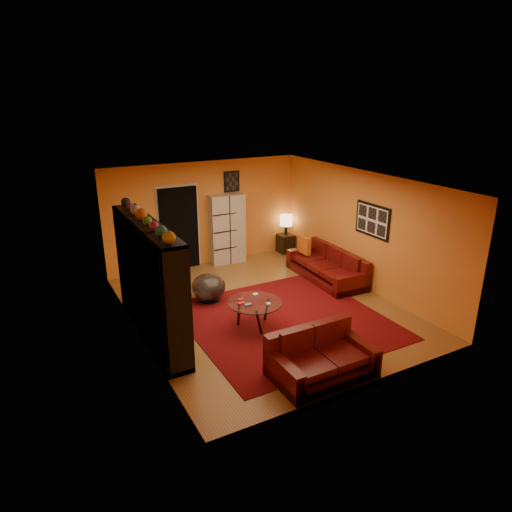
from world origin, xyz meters
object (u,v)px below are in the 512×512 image
side_table (286,243)px  coffee_table (255,304)px  tv (153,283)px  entertainment_unit (150,281)px  loveseat (319,357)px  bowl_chair (209,287)px  storage_cabinet (227,229)px  table_lamp (286,221)px  sofa (329,267)px

side_table → coffee_table: bearing=-129.4°
tv → coffee_table: bearing=-109.5°
entertainment_unit → side_table: 5.35m
loveseat → bowl_chair: loveseat is taller
tv → loveseat: (1.87, -2.39, -0.72)m
loveseat → storage_cabinet: (0.86, 5.21, 0.61)m
loveseat → bowl_chair: bearing=8.2°
table_lamp → entertainment_unit: bearing=-148.7°
tv → storage_cabinet: 3.93m
sofa → loveseat: (-2.49, -3.06, -0.00)m
coffee_table → side_table: 4.38m
loveseat → entertainment_unit: bearing=38.4°
sofa → storage_cabinet: 2.77m
loveseat → bowl_chair: size_ratio=2.19×
sofa → loveseat: size_ratio=1.42×
bowl_chair → coffee_table: bearing=-78.4°
bowl_chair → table_lamp: 3.66m
sofa → loveseat: same height
sofa → bowl_chair: 2.98m
coffee_table → storage_cabinet: storage_cabinet is taller
storage_cabinet → entertainment_unit: bearing=-131.7°
storage_cabinet → bowl_chair: (-1.34, -1.95, -0.58)m
coffee_table → storage_cabinet: 3.61m
entertainment_unit → loveseat: bearing=-51.5°
entertainment_unit → coffee_table: size_ratio=2.98×
sofa → table_lamp: table_lamp is taller
storage_cabinet → side_table: bearing=1.5°
tv → loveseat: bearing=-141.9°
table_lamp → coffee_table: bearing=-129.4°
tv → side_table: bearing=-58.1°
coffee_table → table_lamp: bearing=50.6°
sofa → bowl_chair: bearing=178.8°
sofa → side_table: sofa is taller
tv → loveseat: size_ratio=0.64×
table_lamp → storage_cabinet: bearing=178.4°
sofa → tv: bearing=-168.5°
coffee_table → table_lamp: (2.77, 3.38, 0.43)m
entertainment_unit → sofa: entertainment_unit is taller
tv → sofa: 4.47m
tv → side_table: size_ratio=2.00×
loveseat → side_table: bearing=-26.8°
sofa → storage_cabinet: storage_cabinet is taller
storage_cabinet → side_table: storage_cabinet is taller
tv → sofa: tv is taller
tv → table_lamp: 5.27m
sofa → table_lamp: size_ratio=4.08×
storage_cabinet → sofa: bearing=-49.7°
sofa → coffee_table: bearing=-151.7°
coffee_table → table_lamp: table_lamp is taller
tv → table_lamp: tv is taller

